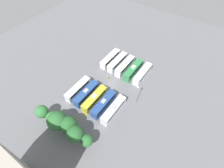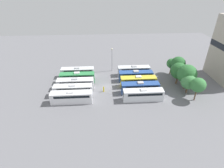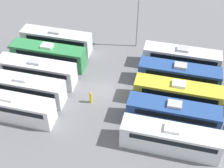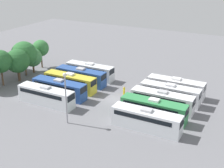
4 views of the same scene
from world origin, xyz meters
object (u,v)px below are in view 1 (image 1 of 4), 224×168
tree_4 (53,118)px  tree_1 (75,134)px  bus_1 (133,70)px  bus_9 (78,89)px  worker_person (107,78)px  light_pole (137,92)px  tree_5 (42,112)px  bus_8 (86,94)px  tree_3 (57,121)px  bus_6 (104,104)px  tree_0 (87,140)px  bus_2 (125,66)px  bus_3 (118,62)px  bus_0 (143,74)px  tree_2 (68,125)px  bus_4 (110,59)px  bus_5 (114,110)px  bus_7 (95,99)px

tree_4 → tree_1: bearing=178.4°
bus_1 → bus_9: (10.71, 18.40, 0.00)m
bus_1 → worker_person: bus_1 is taller
light_pole → tree_5: bearing=47.3°
worker_person → light_pole: bearing=166.6°
bus_8 → tree_3: 13.82m
bus_6 → tree_0: tree_0 is taller
light_pole → tree_0: size_ratio=1.52×
bus_2 → tree_5: (7.97, 32.24, 2.96)m
worker_person → tree_3: 24.01m
bus_3 → bus_9: (3.52, 18.75, 0.00)m
worker_person → tree_0: tree_0 is taller
bus_0 → tree_2: bearing=78.3°
worker_person → tree_0: bearing=113.6°
bus_2 → tree_1: (-4.53, 31.88, 3.36)m
bus_0 → tree_4: bearing=69.6°
bus_3 → tree_2: (-4.53, 31.07, 2.62)m
tree_1 → tree_0: bearing=-168.1°
bus_3 → tree_0: (-11.23, 31.43, 2.09)m
tree_3 → bus_3: bearing=-87.5°
light_pole → bus_8: bearing=25.6°
bus_3 → bus_4: bearing=-0.1°
bus_6 → bus_1: bearing=-89.9°
bus_5 → tree_3: (9.58, 13.31, 3.12)m
worker_person → tree_5: 25.02m
bus_6 → tree_1: 13.80m
bus_0 → bus_3: 10.96m
bus_4 → worker_person: 9.61m
worker_person → tree_1: 25.04m
tree_0 → bus_3: bearing=-70.3°
bus_2 → tree_4: tree_4 is taller
bus_0 → bus_3: same height
light_pole → bus_0: bearing=-71.7°
bus_2 → bus_5: (-7.46, 18.53, 0.00)m
tree_5 → tree_3: bearing=-176.2°
tree_4 → bus_5: bearing=-132.0°
bus_6 → tree_5: size_ratio=1.61×
bus_9 → light_pole: bearing=-158.8°
tree_0 → tree_1: bearing=11.9°
bus_7 → light_pole: size_ratio=1.28×
bus_0 → bus_9: 23.63m
bus_7 → tree_1: bearing=108.5°
bus_5 → tree_4: bearing=48.0°
light_pole → tree_4: light_pole is taller
bus_0 → tree_1: 32.33m
bus_5 → tree_1: bearing=77.6°
bus_3 → tree_3: 32.25m
bus_0 → tree_3: (9.57, 31.99, 3.12)m
bus_1 → bus_2: same height
worker_person → bus_4: bearing=-61.3°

